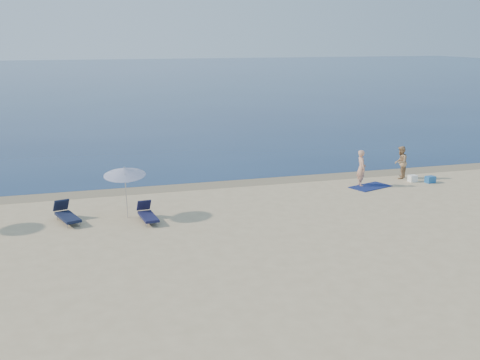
% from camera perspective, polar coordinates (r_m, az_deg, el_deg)
% --- Properties ---
extents(sea, '(240.00, 160.00, 0.01)m').
position_cam_1_polar(sea, '(108.91, -11.65, 9.56)').
color(sea, '#0B2046').
rests_on(sea, ground).
extents(wet_sand_strip, '(240.00, 1.60, 0.00)m').
position_cam_1_polar(wet_sand_strip, '(30.19, 2.85, -0.06)').
color(wet_sand_strip, '#847254').
rests_on(wet_sand_strip, ground).
extents(person_left, '(0.53, 0.71, 1.76)m').
position_cam_1_polar(person_left, '(29.52, 11.43, 1.12)').
color(person_left, tan).
rests_on(person_left, ground).
extents(person_right, '(1.01, 1.02, 1.66)m').
position_cam_1_polar(person_right, '(31.55, 14.99, 1.63)').
color(person_right, tan).
rests_on(person_right, ground).
extents(beach_towel, '(2.22, 1.69, 0.03)m').
position_cam_1_polar(beach_towel, '(29.57, 12.26, -0.62)').
color(beach_towel, '#0F194D').
rests_on(beach_towel, ground).
extents(white_bag, '(0.40, 0.35, 0.33)m').
position_cam_1_polar(white_bag, '(31.13, 16.05, 0.14)').
color(white_bag, white).
rests_on(white_bag, ground).
extents(blue_cooler, '(0.51, 0.40, 0.33)m').
position_cam_1_polar(blue_cooler, '(31.16, 17.59, 0.05)').
color(blue_cooler, '#1E5DA6').
rests_on(blue_cooler, ground).
extents(umbrella_near, '(2.02, 2.04, 2.17)m').
position_cam_1_polar(umbrella_near, '(24.17, -10.90, 0.79)').
color(umbrella_near, silver).
rests_on(umbrella_near, ground).
extents(lounger_left, '(1.07, 1.88, 0.79)m').
position_cam_1_polar(lounger_left, '(24.43, -16.11, -3.19)').
color(lounger_left, '#121932').
rests_on(lounger_left, ground).
extents(lounger_right, '(0.68, 1.69, 0.73)m').
position_cam_1_polar(lounger_right, '(23.86, -8.76, -3.26)').
color(lounger_right, '#16183E').
rests_on(lounger_right, ground).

